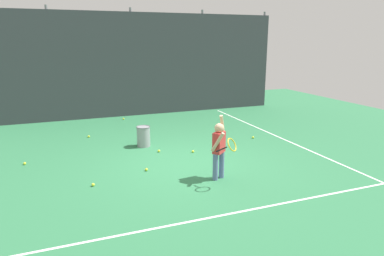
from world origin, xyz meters
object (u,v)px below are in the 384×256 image
Objects in this scene: tennis_ball_1 at (253,137)px; tennis_ball_5 at (146,170)px; tennis_ball_0 at (193,151)px; tennis_ball_4 at (25,163)px; tennis_ball_2 at (89,136)px; tennis_ball_6 at (93,185)px; tennis_ball_3 at (124,119)px; tennis_ball_7 at (159,151)px; ball_hopper at (143,136)px; tennis_player at (219,146)px.

tennis_ball_1 is 3.87m from tennis_ball_5.
tennis_ball_0 is 4.07m from tennis_ball_4.
tennis_ball_6 is at bearing -93.51° from tennis_ball_2.
tennis_ball_0 and tennis_ball_2 have the same top height.
tennis_ball_4 is (-1.61, -1.88, 0.00)m from tennis_ball_2.
tennis_ball_0 is at bearing -45.49° from tennis_ball_2.
tennis_ball_1 is 1.00× the size of tennis_ball_5.
tennis_ball_3 and tennis_ball_7 have the same top height.
tennis_ball_5 is at bearing -158.33° from tennis_ball_1.
ball_hopper is at bearing 8.34° from tennis_ball_4.
tennis_ball_4 is at bearing 171.86° from tennis_ball_0.
tennis_ball_1 is at bearing -22.21° from tennis_ball_2.
tennis_ball_6 and tennis_ball_7 have the same top height.
tennis_ball_1 is at bearing 7.10° from tennis_player.
tennis_ball_5 is at bearing -149.92° from tennis_ball_0.
tennis_ball_3 is at bearing 129.20° from tennis_ball_1.
tennis_ball_7 is (-0.82, 0.35, 0.00)m from tennis_ball_0.
ball_hopper is 8.52× the size of tennis_ball_7.
tennis_ball_7 is (1.82, 1.62, 0.00)m from tennis_ball_6.
tennis_ball_7 is (0.19, -4.12, 0.00)m from tennis_ball_3.
tennis_ball_7 is (-2.97, -0.24, 0.00)m from tennis_ball_1.
tennis_ball_2 and tennis_ball_6 have the same top height.
tennis_player reaches higher than tennis_ball_0.
ball_hopper is at bearing -47.03° from tennis_ball_2.
tennis_ball_7 is at bearing 68.05° from tennis_player.
tennis_ball_0 is (1.07, -1.01, -0.26)m from ball_hopper.
tennis_ball_3 is at bearing 102.74° from tennis_ball_0.
tennis_player is 20.46× the size of tennis_ball_6.
tennis_ball_1 is 5.14m from tennis_ball_6.
ball_hopper is (-0.95, 2.84, -0.44)m from tennis_player.
tennis_player reaches higher than tennis_ball_3.
tennis_player is 20.46× the size of tennis_ball_5.
tennis_ball_0 is 1.00× the size of tennis_ball_5.
ball_hopper is 0.75m from tennis_ball_7.
tennis_ball_4 is 3.21m from tennis_ball_7.
tennis_player is 2.39m from tennis_ball_7.
tennis_ball_6 is at bearing -160.23° from tennis_ball_5.
tennis_ball_5 is at bearing -117.72° from tennis_ball_7.
tennis_ball_3 is (-3.16, 3.88, 0.00)m from tennis_ball_1.
tennis_ball_4 is at bearing 108.62° from tennis_player.
tennis_ball_3 is (-0.89, 6.30, -0.69)m from tennis_player.
tennis_ball_2 is at bearing 49.40° from tennis_ball_4.
tennis_ball_0 is at bearing 46.45° from tennis_player.
tennis_player is 20.46× the size of tennis_ball_2.
ball_hopper is 8.52× the size of tennis_ball_6.
tennis_ball_2 is 1.00× the size of tennis_ball_4.
tennis_ball_1 and tennis_ball_7 have the same top height.
tennis_ball_5 is 1.00× the size of tennis_ball_6.
tennis_ball_0 and tennis_ball_4 have the same top height.
ball_hopper is 1.49m from tennis_ball_0.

